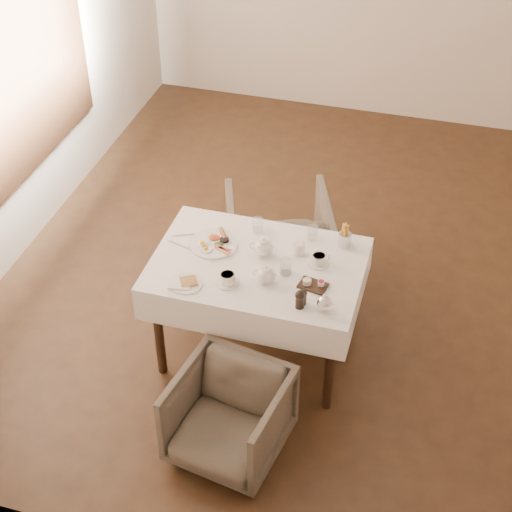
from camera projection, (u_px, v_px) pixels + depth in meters
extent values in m
plane|color=black|center=(322.00, 266.00, 5.90)|extent=(5.00, 5.00, 0.00)
plane|color=beige|center=(209.00, 372.00, 3.12)|extent=(4.50, 0.00, 4.50)
plane|color=beige|center=(17.00, 51.00, 5.47)|extent=(0.00, 5.00, 5.00)
cube|color=black|center=(17.00, 30.00, 5.37)|extent=(0.03, 1.75, 2.05)
cube|color=black|center=(257.00, 267.00, 4.77)|extent=(1.20, 0.80, 0.04)
cube|color=white|center=(257.00, 278.00, 4.82)|extent=(1.28, 0.88, 0.23)
cylinder|color=black|center=(195.00, 264.00, 5.37)|extent=(0.06, 0.06, 0.70)
cylinder|color=black|center=(351.00, 293.00, 5.14)|extent=(0.06, 0.06, 0.70)
cylinder|color=black|center=(159.00, 331.00, 4.86)|extent=(0.06, 0.06, 0.70)
cylinder|color=black|center=(330.00, 367.00, 4.63)|extent=(0.06, 0.06, 0.70)
imported|color=#4C4438|center=(229.00, 417.00, 4.42)|extent=(0.70, 0.71, 0.56)
imported|color=#4C4438|center=(278.00, 239.00, 5.61)|extent=(0.93, 0.94, 0.67)
cylinder|color=white|center=(213.00, 244.00, 4.88)|extent=(0.31, 0.31, 0.01)
ellipsoid|color=#C54823|center=(214.00, 237.00, 4.91)|extent=(0.08, 0.07, 0.03)
cylinder|color=brown|center=(223.00, 234.00, 4.93)|extent=(0.08, 0.11, 0.03)
cylinder|color=black|center=(224.00, 240.00, 4.89)|extent=(0.06, 0.06, 0.02)
cube|color=maroon|center=(223.00, 250.00, 4.82)|extent=(0.11, 0.07, 0.01)
ellipsoid|color=#264C19|center=(219.00, 244.00, 4.86)|extent=(0.06, 0.05, 0.02)
cylinder|color=white|center=(186.00, 284.00, 4.59)|extent=(0.19, 0.19, 0.01)
cube|color=olive|center=(189.00, 281.00, 4.58)|extent=(0.13, 0.13, 0.01)
cube|color=white|center=(180.00, 284.00, 4.57)|extent=(0.14, 0.12, 0.02)
cylinder|color=white|center=(299.00, 248.00, 4.79)|extent=(0.07, 0.07, 0.08)
cylinder|color=white|center=(228.00, 282.00, 4.60)|extent=(0.14, 0.14, 0.01)
cylinder|color=white|center=(227.00, 278.00, 4.57)|extent=(0.10, 0.10, 0.06)
cylinder|color=olive|center=(227.00, 274.00, 4.56)|extent=(0.08, 0.08, 0.00)
cylinder|color=white|center=(319.00, 263.00, 4.73)|extent=(0.13, 0.13, 0.01)
cylinder|color=white|center=(319.00, 259.00, 4.71)|extent=(0.11, 0.11, 0.06)
cylinder|color=olive|center=(319.00, 256.00, 4.70)|extent=(0.07, 0.07, 0.00)
cylinder|color=silver|center=(258.00, 225.00, 4.97)|extent=(0.09, 0.09, 0.09)
cylinder|color=silver|center=(286.00, 266.00, 4.64)|extent=(0.09, 0.09, 0.10)
cylinder|color=silver|center=(313.00, 232.00, 4.90)|extent=(0.07, 0.07, 0.09)
cube|color=black|center=(313.00, 286.00, 4.57)|extent=(0.18, 0.14, 0.01)
cylinder|color=white|center=(307.00, 282.00, 4.56)|extent=(0.05, 0.05, 0.03)
cylinder|color=maroon|center=(321.00, 283.00, 4.55)|extent=(0.04, 0.04, 0.03)
cylinder|color=silver|center=(345.00, 240.00, 4.85)|extent=(0.08, 0.08, 0.09)
cube|color=silver|center=(186.00, 235.00, 4.96)|extent=(0.17, 0.08, 0.00)
cube|color=silver|center=(182.00, 246.00, 4.87)|extent=(0.20, 0.07, 0.00)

